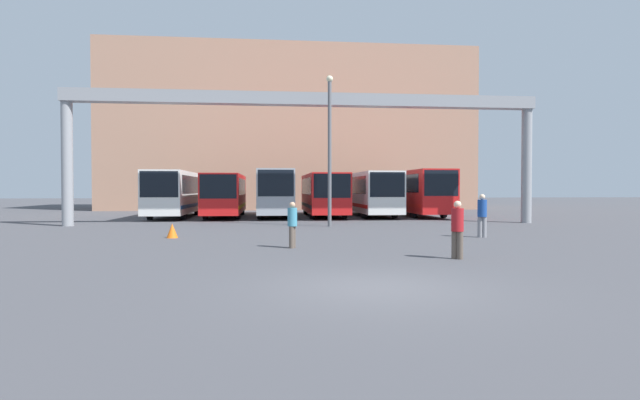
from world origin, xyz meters
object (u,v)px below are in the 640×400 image
bus_slot_3 (323,192)px  bus_slot_2 (275,190)px  bus_slot_1 (225,193)px  bus_slot_5 (415,190)px  pedestrian_mid_right (457,228)px  pedestrian_near_left (482,214)px  bus_slot_4 (370,191)px  traffic_cone (172,231)px  pedestrian_near_right (292,224)px  bus_slot_0 (175,191)px  lamp_post (330,144)px

bus_slot_3 → bus_slot_2: bearing=177.2°
bus_slot_1 → bus_slot_3: bearing=0.6°
bus_slot_5 → pedestrian_mid_right: bus_slot_5 is taller
pedestrian_near_left → bus_slot_4: bearing=106.0°
traffic_cone → pedestrian_mid_right: bearing=-37.3°
pedestrian_near_right → pedestrian_near_left: pedestrian_near_left is taller
bus_slot_0 → lamp_post: size_ratio=1.29×
bus_slot_0 → bus_slot_2: size_ratio=0.99×
pedestrian_near_right → traffic_cone: bearing=-106.0°
pedestrian_near_right → lamp_post: lamp_post is taller
bus_slot_4 → lamp_post: lamp_post is taller
pedestrian_mid_right → bus_slot_4: bearing=-50.7°
lamp_post → pedestrian_near_right: bearing=-104.3°
bus_slot_4 → traffic_cone: size_ratio=18.16×
bus_slot_5 → pedestrian_mid_right: size_ratio=6.92×
bus_slot_4 → bus_slot_5: 3.56m
pedestrian_near_left → bus_slot_1: bearing=137.9°
bus_slot_3 → pedestrian_near_right: bus_slot_3 is taller
bus_slot_1 → pedestrian_mid_right: bus_slot_1 is taller
bus_slot_3 → bus_slot_5: bearing=5.9°
bus_slot_2 → traffic_cone: 16.04m
bus_slot_0 → traffic_cone: bearing=-80.1°
bus_slot_0 → bus_slot_5: (17.70, 0.59, 0.07)m
bus_slot_1 → bus_slot_4: (10.62, 0.40, 0.10)m
bus_slot_4 → pedestrian_mid_right: bearing=-95.3°
bus_slot_4 → pedestrian_mid_right: (-2.08, -22.65, -0.94)m
bus_slot_1 → traffic_cone: size_ratio=16.83×
traffic_cone → bus_slot_2: bearing=74.0°
bus_slot_0 → pedestrian_near_right: size_ratio=6.62×
bus_slot_2 → bus_slot_4: (7.08, 0.16, -0.07)m
bus_slot_0 → pedestrian_mid_right: bearing=-61.7°
bus_slot_0 → bus_slot_5: size_ratio=0.90×
bus_slot_4 → lamp_post: size_ratio=1.34×
bus_slot_1 → bus_slot_4: bus_slot_4 is taller
bus_slot_3 → bus_slot_5: size_ratio=0.87×
bus_slot_1 → bus_slot_2: bus_slot_2 is taller
bus_slot_2 → traffic_cone: bearing=-106.0°
lamp_post → bus_slot_0: bearing=135.6°
bus_slot_0 → bus_slot_5: bus_slot_5 is taller
bus_slot_3 → traffic_cone: 17.18m
pedestrian_near_right → traffic_cone: 6.26m
bus_slot_2 → lamp_post: 10.46m
bus_slot_2 → pedestrian_near_right: bearing=-88.9°
bus_slot_0 → bus_slot_1: bearing=-3.3°
pedestrian_near_left → bus_slot_3: bearing=118.1°
pedestrian_near_left → traffic_cone: pedestrian_near_left is taller
bus_slot_2 → lamp_post: lamp_post is taller
bus_slot_1 → bus_slot_5: 14.19m
bus_slot_0 → lamp_post: bearing=-44.4°
bus_slot_2 → bus_slot_3: 3.55m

